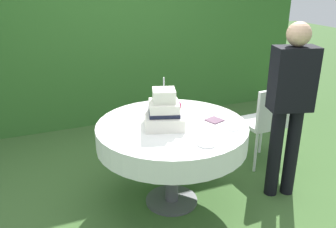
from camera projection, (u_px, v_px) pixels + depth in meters
The scene contains 9 objects.
ground_plane at pixel (172, 201), 3.32m from camera, with size 20.00×20.00×0.00m, color #3D602D.
foliage_hedge at pixel (105, 26), 4.80m from camera, with size 5.68×0.48×2.60m, color #336628.
cake_table at pixel (172, 135), 3.08m from camera, with size 1.28×1.28×0.77m.
wedding_cake at pixel (164, 112), 2.96m from camera, with size 0.40×0.40×0.42m.
serving_plate_near at pixel (207, 144), 2.68m from camera, with size 0.15×0.15×0.01m, color white.
serving_plate_far at pixel (233, 128), 2.95m from camera, with size 0.10×0.10×0.01m, color white.
napkin_stack at pixel (214, 120), 3.11m from camera, with size 0.13×0.13×0.01m, color #6B4C60.
garden_chair at pixel (266, 119), 3.75m from camera, with size 0.42×0.42×0.89m.
standing_person at pixel (290, 101), 3.11m from camera, with size 0.40×0.29×1.60m.
Camera 1 is at (-1.10, -2.57, 1.97)m, focal length 38.56 mm.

